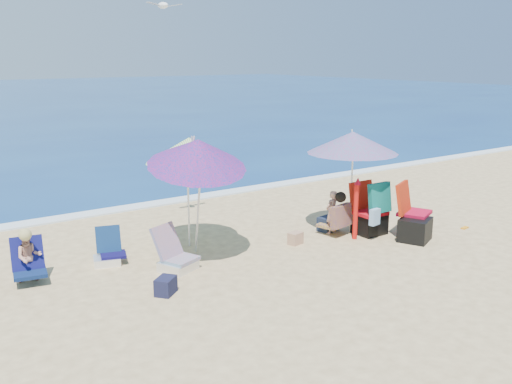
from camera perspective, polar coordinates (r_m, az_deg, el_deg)
ground at (r=10.43m, az=4.51°, el=-6.73°), size 120.00×120.00×0.00m
foam at (r=14.55m, az=-8.23°, el=-0.88°), size 120.00×0.50×0.04m
umbrella_turquoise at (r=11.80m, az=9.60°, el=4.88°), size 2.43×2.43×2.12m
umbrella_striped at (r=10.66m, az=-6.67°, el=4.17°), size 2.03×2.03×2.16m
umbrella_blue at (r=9.94m, az=-5.84°, el=3.88°), size 2.06×2.12×2.38m
furled_umbrella at (r=11.51m, az=9.94°, el=-1.31°), size 0.16×0.18×1.27m
chair_navy at (r=10.51m, az=-14.47°, el=-6.01°), size 0.65×0.65×0.62m
chair_rainbow at (r=9.97m, az=-7.99°, el=-6.56°), size 0.77×0.82×0.76m
camp_chair_left at (r=11.83m, az=15.39°, el=-3.01°), size 1.03×1.00×1.12m
camp_chair_right at (r=11.96m, az=11.32°, el=-2.27°), size 0.68×0.79×1.12m
person_center at (r=11.81m, az=7.94°, el=-2.14°), size 0.67×0.67×0.91m
person_left at (r=10.00m, az=-21.70°, el=-6.03°), size 0.59×0.68×0.93m
bag_navy_a at (r=9.04m, az=-8.98°, el=-9.21°), size 0.42×0.41×0.27m
bag_tan at (r=11.21m, az=3.95°, el=-4.62°), size 0.32×0.26×0.24m
bag_navy_b at (r=12.12m, az=7.15°, el=-3.16°), size 0.44×0.36×0.29m
orange_item at (r=12.99m, az=20.07°, el=-3.37°), size 0.21×0.12×0.03m
seagull at (r=11.54m, az=-9.24°, el=17.86°), size 0.74×0.33×0.12m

